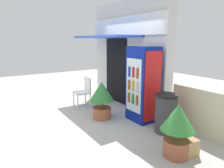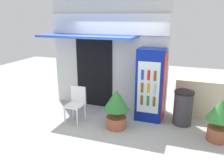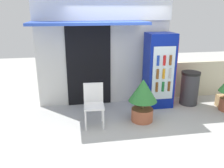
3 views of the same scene
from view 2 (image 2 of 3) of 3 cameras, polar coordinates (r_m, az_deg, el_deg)
The scene contains 8 objects.
ground at distance 5.75m, azimuth -2.67°, elevation -10.87°, with size 16.00×16.00×0.00m, color #B2B2AD.
storefront_building at distance 6.70m, azimuth -1.01°, elevation 7.83°, with size 3.41×1.18×3.17m.
drink_cooler at distance 6.02m, azimuth 9.52°, elevation -0.20°, with size 0.70×0.63×1.87m.
plastic_chair at distance 5.99m, azimuth -8.76°, elevation -4.34°, with size 0.44×0.47×0.91m.
potted_plant_near_shop at distance 5.55m, azimuth 1.08°, elevation -5.33°, with size 0.63×0.63×0.98m.
potted_plant_curbside at distance 5.50m, azimuth 25.01°, elevation -7.29°, with size 0.59×0.59×0.96m.
trash_bin at distance 6.05m, azimuth 17.06°, elevation -5.59°, with size 0.48×0.48×0.88m.
cardboard_box at distance 5.86m, azimuth 24.72°, elevation -10.26°, with size 0.37×0.33×0.30m, color tan.
Camera 2 is at (1.96, -4.71, 2.65)m, focal length 37.14 mm.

